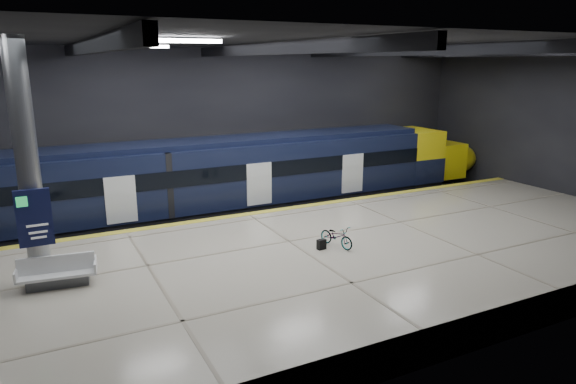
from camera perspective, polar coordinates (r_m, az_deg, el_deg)
ground at (r=19.64m, az=-1.22°, el=-7.60°), size 30.00×30.00×0.00m
room_shell at (r=18.29m, az=-1.32°, el=9.26°), size 30.10×16.10×8.05m
platform at (r=17.38m, az=2.39°, el=-8.66°), size 30.00×11.00×1.10m
safety_strip at (r=21.65m, az=-4.39°, el=-2.44°), size 30.00×0.40×0.01m
rails at (r=24.40m, az=-6.83°, el=-3.08°), size 30.00×1.52×0.16m
train at (r=23.85m, az=-7.24°, el=1.43°), size 29.40×2.84×3.79m
bench at (r=16.17m, az=-24.22°, el=-8.43°), size 2.21×1.15×0.93m
bicycle at (r=17.84m, az=5.42°, el=-4.91°), size 0.88×1.51×0.75m
pannier_bag at (r=17.61m, az=3.74°, el=-5.82°), size 0.32×0.21×0.35m
info_column at (r=15.67m, az=-26.90°, el=2.21°), size 0.90×0.78×6.90m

